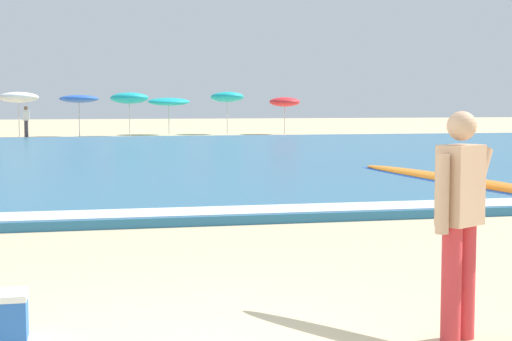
% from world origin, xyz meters
% --- Properties ---
extents(sea, '(120.00, 28.00, 0.14)m').
position_xyz_m(sea, '(0.00, 19.88, 0.07)').
color(sea, teal).
rests_on(sea, ground).
extents(surf_foam, '(120.00, 0.94, 0.01)m').
position_xyz_m(surf_foam, '(0.00, 6.48, 0.15)').
color(surf_foam, white).
rests_on(surf_foam, sea).
extents(surfer_with_board, '(1.59, 2.47, 1.73)m').
position_xyz_m(surfer_with_board, '(2.10, 0.04, 1.03)').
color(surfer_with_board, red).
rests_on(surfer_with_board, ground).
extents(beach_umbrella_3, '(2.02, 2.05, 2.36)m').
position_xyz_m(beach_umbrella_3, '(-3.69, 37.60, 2.02)').
color(beach_umbrella_3, beige).
rests_on(beach_umbrella_3, ground).
extents(beach_umbrella_4, '(2.00, 2.01, 2.18)m').
position_xyz_m(beach_umbrella_4, '(-0.67, 37.32, 1.94)').
color(beach_umbrella_4, beige).
rests_on(beach_umbrella_4, ground).
extents(beach_umbrella_5, '(1.99, 2.02, 2.34)m').
position_xyz_m(beach_umbrella_5, '(1.91, 37.22, 1.99)').
color(beach_umbrella_5, beige).
rests_on(beach_umbrella_5, ground).
extents(beach_umbrella_6, '(2.29, 2.30, 2.07)m').
position_xyz_m(beach_umbrella_6, '(4.15, 38.82, 1.80)').
color(beach_umbrella_6, beige).
rests_on(beach_umbrella_6, ground).
extents(beach_umbrella_7, '(1.85, 1.89, 2.40)m').
position_xyz_m(beach_umbrella_7, '(7.40, 38.80, 2.06)').
color(beach_umbrella_7, beige).
rests_on(beach_umbrella_7, ground).
extents(beach_umbrella_8, '(1.71, 1.71, 2.06)m').
position_xyz_m(beach_umbrella_8, '(10.53, 38.16, 1.79)').
color(beach_umbrella_8, beige).
rests_on(beach_umbrella_8, ground).
extents(beachgoer_near_row_mid, '(0.32, 0.20, 1.58)m').
position_xyz_m(beachgoer_near_row_mid, '(-3.33, 37.47, 0.84)').
color(beachgoer_near_row_mid, '#383842').
rests_on(beachgoer_near_row_mid, ground).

